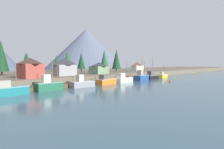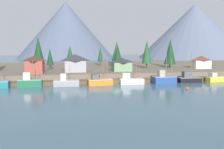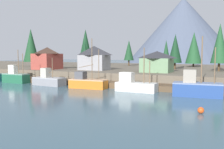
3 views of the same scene
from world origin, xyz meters
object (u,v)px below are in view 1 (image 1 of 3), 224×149
conifer_near_left (81,61)px  conifer_mid_left (104,59)px  conifer_mid_right (27,61)px  house_white (137,66)px  house_green (99,68)px  conifer_far_right (26,62)px  fishing_boat_teal (9,90)px  fishing_boat_grey (82,83)px  conifer_near_right (56,61)px  fishing_boat_blue (141,77)px  fishing_boat_white (124,79)px  fishing_boat_orange (106,81)px  fishing_boat_black (152,76)px  conifer_back_right (68,60)px  channel_buoy (170,81)px  fishing_boat_green (49,85)px  conifer_centre (1,56)px  house_grey (65,67)px  conifer_far_left (116,59)px  fishing_boat_yellow (163,76)px

conifer_near_left → conifer_mid_left: size_ratio=0.84×
conifer_near_left → conifer_mid_right: (-18.78, 13.37, -0.10)m
house_white → conifer_mid_right: conifer_mid_right is taller
house_green → conifer_far_right: bearing=158.6°
fishing_boat_teal → fishing_boat_grey: 19.00m
conifer_near_right → fishing_boat_blue: bearing=-69.7°
fishing_boat_teal → fishing_boat_white: bearing=0.3°
fishing_boat_teal → house_white: size_ratio=1.04×
fishing_boat_teal → conifer_mid_right: conifer_mid_right is taller
conifer_near_right → conifer_near_left: bearing=-66.0°
fishing_boat_orange → fishing_boat_white: (9.41, 0.38, 0.03)m
fishing_boat_black → house_green: size_ratio=1.41×
conifer_back_right → conifer_far_right: conifer_back_right is taller
channel_buoy → fishing_boat_black: bearing=60.5°
fishing_boat_blue → conifer_near_left: 28.91m
fishing_boat_green → conifer_near_right: (24.83, 38.16, 6.26)m
fishing_boat_green → fishing_boat_orange: 19.48m
fishing_boat_green → conifer_centre: size_ratio=0.60×
fishing_boat_white → fishing_boat_grey: bearing=-179.0°
house_grey → fishing_boat_black: bearing=-21.0°
channel_buoy → fishing_boat_green: bearing=164.0°
fishing_boat_green → fishing_boat_black: size_ratio=0.80×
conifer_centre → conifer_far_left: conifer_centre is taller
conifer_mid_right → conifer_centre: bearing=-145.9°
fishing_boat_blue → fishing_boat_black: fishing_boat_black is taller
fishing_boat_green → fishing_boat_black: fishing_boat_black is taller
fishing_boat_blue → conifer_centre: size_ratio=0.74×
fishing_boat_teal → conifer_far_right: bearing=60.6°
conifer_far_right → fishing_boat_black: bearing=-27.9°
conifer_near_left → house_grey: bearing=-142.8°
fishing_boat_teal → house_grey: house_grey is taller
conifer_far_left → fishing_boat_orange: bearing=-143.2°
fishing_boat_orange → conifer_far_right: conifer_far_right is taller
fishing_boat_teal → channel_buoy: size_ratio=10.15×
fishing_boat_yellow → conifer_near_left: conifer_near_left is taller
conifer_centre → channel_buoy: (42.06, -42.73, -8.99)m
fishing_boat_black → house_white: fishing_boat_black is taller
fishing_boat_blue → conifer_back_right: size_ratio=0.84×
fishing_boat_yellow → conifer_near_left: size_ratio=0.79×
conifer_mid_left → fishing_boat_teal: bearing=-155.9°
fishing_boat_green → conifer_back_right: size_ratio=0.68×
fishing_boat_teal → conifer_centre: 33.26m
fishing_boat_teal → fishing_boat_grey: size_ratio=0.98×
conifer_near_left → conifer_far_right: bearing=-172.9°
house_green → conifer_mid_right: conifer_mid_right is taller
fishing_boat_orange → conifer_mid_left: 32.34m
conifer_near_left → conifer_mid_right: bearing=144.6°
conifer_mid_left → conifer_centre: conifer_centre is taller
fishing_boat_yellow → conifer_far_left: bearing=94.6°
fishing_boat_teal → house_white: 73.19m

